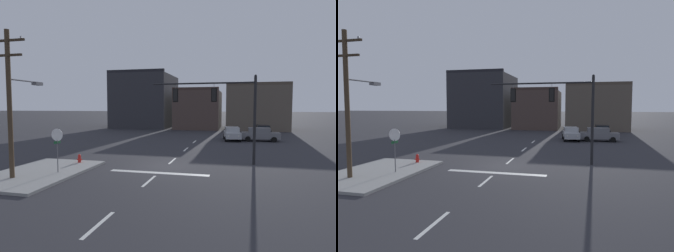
# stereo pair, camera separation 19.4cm
# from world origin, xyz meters

# --- Properties ---
(ground_plane) EXTENTS (400.00, 400.00, 0.00)m
(ground_plane) POSITION_xyz_m (0.00, 0.00, 0.00)
(ground_plane) COLOR #2B2B30
(sidewalk_near_corner) EXTENTS (5.00, 8.00, 0.15)m
(sidewalk_near_corner) POSITION_xyz_m (-7.12, -4.00, 0.07)
(sidewalk_near_corner) COLOR gray
(sidewalk_near_corner) RESTS_ON ground
(stop_bar_paint) EXTENTS (6.40, 0.50, 0.01)m
(stop_bar_paint) POSITION_xyz_m (0.00, -2.00, 0.00)
(stop_bar_paint) COLOR silver
(stop_bar_paint) RESTS_ON ground
(lane_centreline) EXTENTS (0.16, 26.40, 0.01)m
(lane_centreline) POSITION_xyz_m (0.00, 2.00, 0.00)
(lane_centreline) COLOR silver
(lane_centreline) RESTS_ON ground
(signal_mast_near_side) EXTENTS (7.61, 0.40, 6.42)m
(signal_mast_near_side) POSITION_xyz_m (3.72, 2.06, 4.36)
(signal_mast_near_side) COLOR black
(signal_mast_near_side) RESTS_ON ground
(stop_sign) EXTENTS (0.76, 0.64, 2.83)m
(stop_sign) POSITION_xyz_m (-5.89, -3.87, 2.14)
(stop_sign) COLOR #56565B
(stop_sign) RESTS_ON ground
(car_lot_nearside) EXTENTS (2.27, 4.59, 1.61)m
(car_lot_nearside) POSITION_xyz_m (4.26, 16.57, 0.86)
(car_lot_nearside) COLOR #9EA0A5
(car_lot_nearside) RESTS_ON ground
(car_lot_middle) EXTENTS (1.96, 4.48, 1.61)m
(car_lot_middle) POSITION_xyz_m (8.28, 21.47, 0.86)
(car_lot_middle) COLOR black
(car_lot_middle) RESTS_ON ground
(car_lot_farside) EXTENTS (4.46, 1.93, 1.61)m
(car_lot_farside) POSITION_xyz_m (7.54, 16.47, 0.86)
(car_lot_farside) COLOR slate
(car_lot_farside) RESTS_ON ground
(utility_pole) EXTENTS (2.20, 2.79, 8.40)m
(utility_pole) POSITION_xyz_m (-7.61, -5.45, 4.61)
(utility_pole) COLOR #423323
(utility_pole) RESTS_ON ground
(fire_hydrant) EXTENTS (0.40, 0.30, 0.75)m
(fire_hydrant) POSITION_xyz_m (-6.22, -0.86, 0.33)
(fire_hydrant) COLOR red
(fire_hydrant) RESTS_ON ground
(building_row) EXTENTS (31.84, 12.80, 10.76)m
(building_row) POSITION_xyz_m (-4.71, 35.20, 4.40)
(building_row) COLOR #2D2D33
(building_row) RESTS_ON ground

